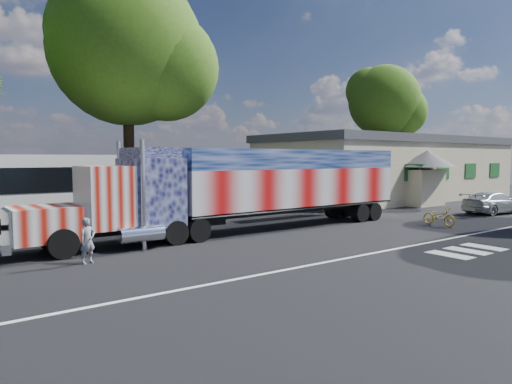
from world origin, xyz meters
TOP-DOWN VIEW (x-y plane):
  - ground at (0.00, 0.00)m, footprint 100.00×100.00m
  - lane_markings at (1.71, -3.77)m, footprint 30.00×2.67m
  - semi_truck at (0.37, 3.75)m, footprint 19.37×3.06m
  - coach_bus at (-4.59, 9.65)m, footprint 12.33×2.87m
  - hall_building at (19.92, 10.86)m, footprint 22.40×12.80m
  - parked_car at (16.40, 0.30)m, footprint 4.77×2.46m
  - woman at (-7.94, 1.50)m, footprint 0.64×0.52m
  - bicycle at (9.00, -0.55)m, footprint 0.65×1.79m
  - tree_far_ne at (27.25, 17.12)m, footprint 7.79×7.42m
  - tree_n_mid at (-0.85, 15.69)m, footprint 10.42×9.93m

SIDE VIEW (x-z plane):
  - ground at x=0.00m, z-range 0.00..0.00m
  - lane_markings at x=1.71m, z-range 0.00..0.01m
  - bicycle at x=9.00m, z-range 0.00..0.94m
  - parked_car at x=16.40m, z-range 0.00..1.32m
  - woman at x=-7.94m, z-range 0.00..1.51m
  - coach_bus at x=-4.59m, z-range 0.07..3.65m
  - semi_truck at x=0.37m, z-range 0.06..4.19m
  - hall_building at x=19.92m, z-range 0.02..5.22m
  - tree_far_ne at x=27.25m, z-range 2.76..15.85m
  - tree_n_mid at x=-0.85m, z-range 2.71..18.20m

